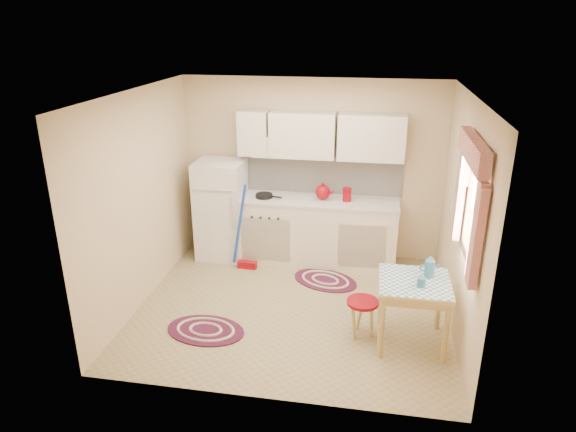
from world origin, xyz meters
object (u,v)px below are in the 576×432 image
object	(u,v)px
fridge	(221,210)
stool	(362,318)
base_cabinets	(314,232)
table	(412,312)

from	to	relation	value
fridge	stool	world-z (taller)	fridge
base_cabinets	stool	distance (m)	1.90
table	stool	bearing A→B (deg)	174.75
table	stool	distance (m)	0.53
fridge	stool	bearing A→B (deg)	-39.45
table	stool	world-z (taller)	table
fridge	table	world-z (taller)	fridge
base_cabinets	stool	world-z (taller)	base_cabinets
fridge	base_cabinets	distance (m)	1.34
fridge	base_cabinets	world-z (taller)	fridge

